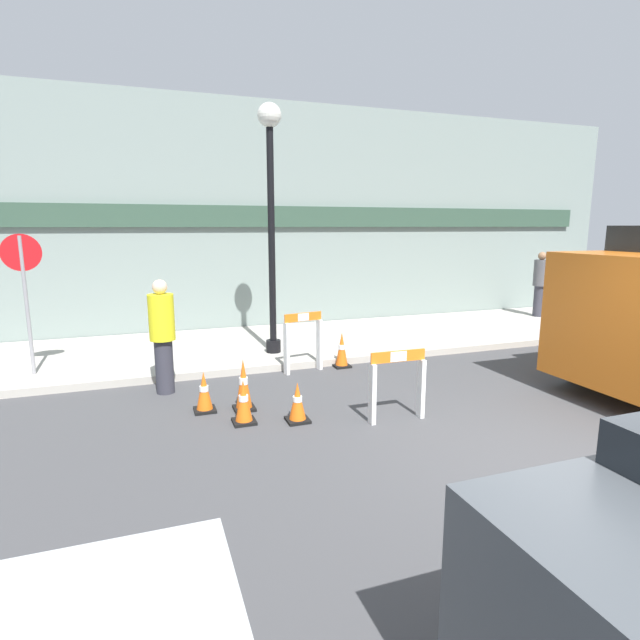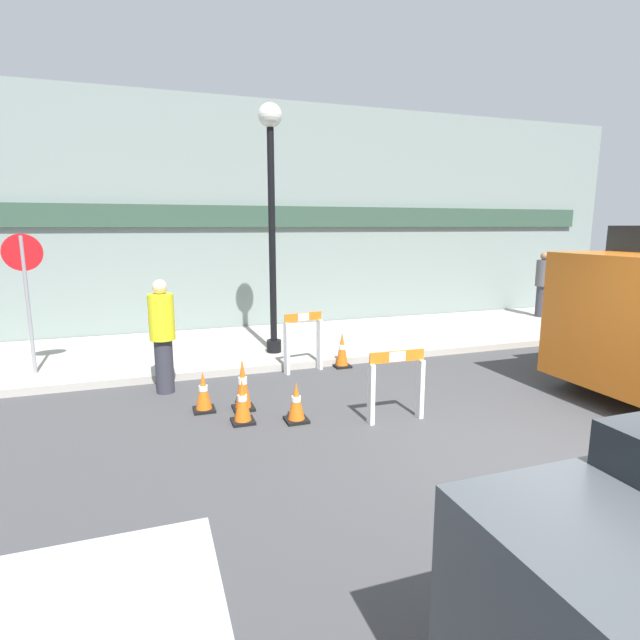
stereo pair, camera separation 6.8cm
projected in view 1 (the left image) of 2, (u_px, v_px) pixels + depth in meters
The scene contains 14 objects.
ground_plane at pixel (561, 465), 5.46m from camera, with size 60.00×60.00×0.00m, color #424244.
sidewalk_slab at pixel (343, 339), 11.30m from camera, with size 18.00×3.65×0.13m.
storefront_facade at pixel (315, 219), 12.55m from camera, with size 18.00×0.22×5.50m.
streetlamp_post at pixel (271, 195), 9.28m from camera, with size 0.44×0.44×4.64m.
stop_sign at pixel (24, 282), 8.10m from camera, with size 0.60×0.10×2.33m.
barricade_0 at pixel (303, 341), 8.86m from camera, with size 0.74×0.26×1.07m.
barricade_1 at pixel (397, 383), 6.63m from camera, with size 0.79×0.15×0.96m.
traffic_cone_0 at pixel (244, 402), 6.58m from camera, with size 0.30×0.30×0.60m.
traffic_cone_1 at pixel (297, 403), 6.63m from camera, with size 0.30×0.30×0.54m.
traffic_cone_2 at pixel (244, 385), 7.04m from camera, with size 0.30×0.30×0.75m.
traffic_cone_3 at pixel (204, 392), 6.99m from camera, with size 0.30×0.30×0.58m.
traffic_cone_4 at pixel (342, 350), 9.20m from camera, with size 0.30×0.30×0.66m.
person_worker at pixel (162, 333), 7.66m from camera, with size 0.45×0.45×1.78m.
person_pedestrian at pixel (540, 282), 13.56m from camera, with size 0.47×0.47×1.76m.
Camera 1 is at (-4.19, -3.88, 2.58)m, focal length 28.00 mm.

